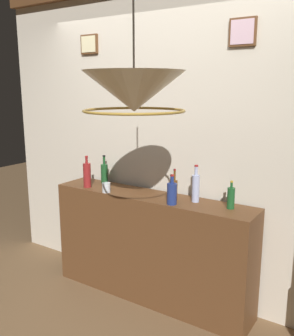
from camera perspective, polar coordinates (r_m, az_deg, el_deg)
panelled_rear_partition at (r=3.35m, az=2.89°, el=5.82°), size 3.76×0.15×2.84m
bar_shelf_unit at (r=3.41m, az=0.47°, el=-11.89°), size 1.87×0.36×0.96m
liquor_bottle_rye at (r=2.95m, az=12.60°, el=-4.41°), size 0.06×0.06×0.22m
liquor_bottle_scotch at (r=3.06m, az=7.40°, el=-2.91°), size 0.06×0.06×0.31m
liquor_bottle_bourbon at (r=3.52m, az=-9.07°, el=-1.01°), size 0.07×0.07×0.30m
liquor_bottle_mezcal at (r=3.08m, az=4.17°, el=-3.28°), size 0.05×0.05×0.27m
liquor_bottle_vermouth at (r=3.66m, az=-6.48°, el=-0.74°), size 0.07×0.07×0.27m
liquor_bottle_amaro at (r=2.99m, az=3.80°, el=-3.81°), size 0.08×0.08×0.24m
glass_tumbler_rocks at (r=3.35m, az=-6.20°, el=-2.96°), size 0.07×0.07×0.09m
pendant_lamp at (r=2.26m, az=-1.99°, el=11.37°), size 0.61×0.61×0.66m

